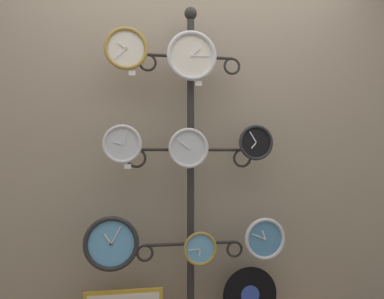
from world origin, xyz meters
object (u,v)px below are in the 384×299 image
clock_top_center (192,56)px  clock_bottom_center (200,249)px  clock_bottom_right (265,239)px  clock_top_left (126,49)px  vinyl_record (250,295)px  clock_bottom_left (111,244)px  clock_middle_left (122,144)px  clock_middle_center (188,148)px  clock_middle_right (256,143)px  display_stand (191,214)px

clock_top_center → clock_bottom_center: (0.05, 0.01, -1.17)m
clock_bottom_right → clock_top_left: bearing=178.0°
vinyl_record → clock_top_center: bearing=-169.7°
clock_top_left → clock_bottom_left: (-0.08, -0.04, -1.14)m
clock_middle_left → vinyl_record: (0.81, 0.07, -0.96)m
clock_bottom_left → vinyl_record: (0.86, 0.10, -0.38)m
clock_middle_center → clock_bottom_center: (0.08, 0.02, -0.61)m
clock_bottom_center → clock_bottom_right: clock_bottom_right is taller
clock_middle_center → vinyl_record: (0.41, 0.09, -0.93)m
clock_top_center → clock_middle_right: bearing=2.9°
clock_top_left → clock_bottom_right: clock_top_left is taller
clock_bottom_center → display_stand: bearing=115.3°
display_stand → clock_bottom_center: (0.04, -0.09, -0.20)m
clock_top_center → clock_middle_center: clock_top_center is taller
clock_top_left → clock_bottom_left: size_ratio=0.82×
clock_middle_left → vinyl_record: 1.25m
clock_middle_right → clock_bottom_right: size_ratio=0.86×
clock_middle_right → clock_middle_left: bearing=-178.8°
clock_middle_left → vinyl_record: size_ratio=0.65×
clock_middle_left → clock_bottom_center: 0.79m
clock_bottom_right → clock_middle_right: bearing=140.1°
clock_middle_left → clock_bottom_center: (0.47, 0.00, -0.63)m
clock_middle_right → vinyl_record: size_ratio=0.63×
clock_bottom_center → clock_bottom_right: (0.40, -0.02, 0.05)m
clock_top_left → vinyl_record: size_ratio=0.73×
display_stand → vinyl_record: bearing=-3.8°
clock_top_center → clock_bottom_right: size_ratio=1.19×
clock_middle_left → clock_bottom_left: bearing=-154.8°
clock_middle_right → clock_top_left: bearing=-179.5°
clock_top_center → clock_bottom_right: clock_top_center is taller
clock_top_center → clock_middle_left: bearing=179.6°
clock_middle_left → clock_bottom_center: clock_middle_left is taller
clock_middle_left → clock_bottom_right: clock_middle_left is taller
clock_middle_left → vinyl_record: bearing=4.8°
clock_middle_center → clock_bottom_right: clock_middle_center is taller
display_stand → clock_bottom_left: display_stand is taller
clock_top_center → clock_middle_left: size_ratio=1.34×
clock_top_left → clock_bottom_right: (0.85, -0.03, -1.15)m
clock_top_left → clock_bottom_center: clock_top_left is taller
display_stand → clock_top_left: 1.09m
vinyl_record → clock_top_left: bearing=-175.8°
display_stand → clock_middle_right: size_ratio=9.20×
clock_bottom_left → clock_middle_right: bearing=2.9°
clock_top_left → clock_bottom_center: (0.45, -0.01, -1.20)m
clock_top_center → display_stand: bearing=84.2°
clock_middle_right → clock_bottom_right: bearing=-39.9°
clock_top_center → vinyl_record: bearing=10.3°
clock_top_center → vinyl_record: 1.55m
display_stand → clock_middle_left: size_ratio=8.95×
clock_top_left → clock_top_center: clock_top_left is taller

